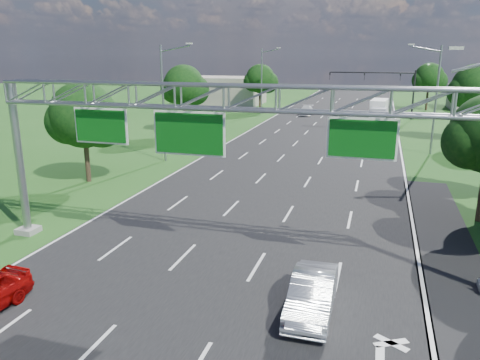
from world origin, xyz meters
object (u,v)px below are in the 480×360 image
at_px(traffic_signal, 389,83).
at_px(silver_sedan, 312,294).
at_px(sign_gantry, 228,112).
at_px(box_truck, 379,110).

bearing_deg(traffic_signal, silver_sedan, -92.80).
bearing_deg(silver_sedan, sign_gantry, 140.32).
height_order(sign_gantry, box_truck, sign_gantry).
bearing_deg(box_truck, silver_sedan, -86.35).
xyz_separation_m(traffic_signal, silver_sedan, (-2.76, -56.56, -4.43)).
bearing_deg(traffic_signal, box_truck, -134.22).
relative_size(sign_gantry, box_truck, 3.11).
distance_m(traffic_signal, silver_sedan, 56.80).
distance_m(sign_gantry, traffic_signal, 53.51).
xyz_separation_m(sign_gantry, silver_sedan, (4.39, -3.56, -6.16)).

